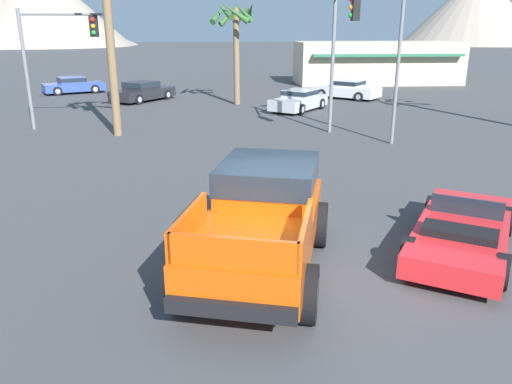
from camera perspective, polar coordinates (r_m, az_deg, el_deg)
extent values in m
plane|color=#424244|center=(9.70, 3.02, -9.33)|extent=(320.00, 320.00, 0.00)
cube|color=#CC4C0C|center=(9.36, 0.49, -4.39)|extent=(3.16, 5.16, 0.68)
cube|color=#CC4C0C|center=(10.02, 1.46, 1.46)|extent=(2.31, 2.52, 0.74)
cube|color=#1E2833|center=(9.98, 1.46, 2.19)|extent=(2.36, 2.57, 0.47)
cube|color=#CC4C0C|center=(8.15, -7.76, -3.70)|extent=(0.58, 1.88, 0.48)
cube|color=#CC4C0C|center=(7.79, 5.68, -4.67)|extent=(0.58, 1.88, 0.48)
cube|color=#CC4C0C|center=(7.09, -2.70, -7.00)|extent=(1.86, 0.57, 0.48)
cube|color=black|center=(11.71, 2.57, -0.82)|extent=(1.91, 0.66, 0.24)
cube|color=black|center=(7.32, -2.94, -13.31)|extent=(1.91, 0.66, 0.24)
cylinder|color=black|center=(11.06, -3.39, -3.00)|extent=(0.56, 1.01, 0.96)
cylinder|color=#232326|center=(11.06, -3.39, -3.00)|extent=(0.47, 0.60, 0.53)
cylinder|color=black|center=(10.78, 7.24, -3.69)|extent=(0.56, 1.01, 0.96)
cylinder|color=#232326|center=(10.78, 7.24, -3.69)|extent=(0.47, 0.60, 0.53)
cylinder|color=black|center=(8.46, -8.25, -10.21)|extent=(0.56, 1.01, 0.96)
cylinder|color=#232326|center=(8.46, -8.25, -10.21)|extent=(0.47, 0.60, 0.53)
cylinder|color=black|center=(8.10, 5.89, -11.52)|extent=(0.56, 1.01, 0.96)
cylinder|color=#232326|center=(8.10, 5.89, -11.52)|extent=(0.47, 0.60, 0.53)
cube|color=red|center=(11.32, 22.47, -4.33)|extent=(3.81, 4.68, 0.45)
cube|color=#1E2833|center=(11.63, 22.97, -1.58)|extent=(1.28, 0.83, 0.39)
cube|color=black|center=(10.49, 22.24, -4.28)|extent=(1.50, 1.26, 0.16)
cylinder|color=black|center=(12.70, 19.36, -1.90)|extent=(0.54, 0.68, 0.67)
cylinder|color=#9E9EA3|center=(12.70, 19.36, -1.90)|extent=(0.39, 0.44, 0.37)
cylinder|color=black|center=(12.62, 26.81, -3.00)|extent=(0.54, 0.68, 0.67)
cylinder|color=#9E9EA3|center=(12.62, 26.81, -3.00)|extent=(0.39, 0.44, 0.37)
cylinder|color=black|center=(10.16, 16.96, -6.72)|extent=(0.54, 0.68, 0.67)
cylinder|color=#9E9EA3|center=(10.16, 16.96, -6.72)|extent=(0.39, 0.44, 0.37)
cylinder|color=black|center=(10.07, 26.34, -8.16)|extent=(0.54, 0.68, 0.67)
cylinder|color=#9E9EA3|center=(10.07, 26.34, -8.16)|extent=(0.39, 0.44, 0.37)
cube|color=white|center=(34.19, 10.26, 11.27)|extent=(4.42, 4.14, 0.61)
cube|color=white|center=(34.09, 10.48, 12.11)|extent=(2.39, 2.37, 0.42)
cube|color=#1E2833|center=(34.08, 10.48, 12.20)|extent=(2.44, 2.42, 0.25)
cylinder|color=black|center=(34.05, 7.55, 11.08)|extent=(0.60, 0.56, 0.60)
cylinder|color=#9E9EA3|center=(34.05, 7.55, 11.08)|extent=(0.40, 0.39, 0.33)
cylinder|color=black|center=(35.56, 8.91, 11.32)|extent=(0.60, 0.56, 0.60)
cylinder|color=#9E9EA3|center=(35.56, 8.91, 11.32)|extent=(0.40, 0.39, 0.33)
cylinder|color=black|center=(32.88, 11.68, 10.61)|extent=(0.60, 0.56, 0.60)
cylinder|color=#9E9EA3|center=(32.88, 11.68, 10.61)|extent=(0.40, 0.39, 0.33)
cylinder|color=black|center=(34.45, 12.90, 10.87)|extent=(0.60, 0.56, 0.60)
cylinder|color=#9E9EA3|center=(34.45, 12.90, 10.87)|extent=(0.40, 0.39, 0.33)
cube|color=#232328|center=(33.31, -12.80, 10.92)|extent=(3.96, 4.56, 0.59)
cube|color=#232328|center=(33.17, -12.99, 11.80)|extent=(2.34, 2.39, 0.47)
cube|color=#1E2833|center=(33.17, -13.00, 11.90)|extent=(2.39, 2.44, 0.28)
cylinder|color=black|center=(34.88, -12.32, 11.01)|extent=(0.53, 0.63, 0.61)
cylinder|color=#9E9EA3|center=(34.88, -12.32, 11.01)|extent=(0.39, 0.41, 0.34)
cylinder|color=black|center=(33.74, -10.12, 10.90)|extent=(0.53, 0.63, 0.61)
cylinder|color=#9E9EA3|center=(33.74, -10.12, 10.90)|extent=(0.39, 0.41, 0.34)
cylinder|color=black|center=(32.99, -15.49, 10.37)|extent=(0.53, 0.63, 0.61)
cylinder|color=#9E9EA3|center=(32.99, -15.49, 10.37)|extent=(0.39, 0.41, 0.34)
cylinder|color=black|center=(31.78, -13.28, 10.26)|extent=(0.53, 0.63, 0.61)
cylinder|color=#9E9EA3|center=(31.78, -13.28, 10.26)|extent=(0.39, 0.41, 0.34)
cube|color=#B7BABF|center=(28.69, 4.89, 10.17)|extent=(3.80, 4.24, 0.60)
cube|color=#B7BABF|center=(28.71, 5.01, 11.18)|extent=(2.22, 2.26, 0.40)
cube|color=#1E2833|center=(28.71, 5.02, 11.27)|extent=(2.27, 2.30, 0.24)
cylinder|color=black|center=(27.24, 5.18, 9.38)|extent=(0.54, 0.61, 0.60)
cylinder|color=#9E9EA3|center=(27.24, 5.18, 9.38)|extent=(0.39, 0.40, 0.33)
cylinder|color=black|center=(28.03, 2.16, 9.69)|extent=(0.54, 0.61, 0.60)
cylinder|color=#9E9EA3|center=(28.03, 2.16, 9.69)|extent=(0.39, 0.40, 0.33)
cylinder|color=black|center=(29.45, 7.47, 9.97)|extent=(0.54, 0.61, 0.60)
cylinder|color=#9E9EA3|center=(29.45, 7.47, 9.97)|extent=(0.39, 0.40, 0.33)
cylinder|color=black|center=(30.18, 4.61, 10.27)|extent=(0.54, 0.61, 0.60)
cylinder|color=#9E9EA3|center=(30.18, 4.61, 10.27)|extent=(0.39, 0.40, 0.33)
cube|color=#334C9E|center=(38.70, -20.10, 11.22)|extent=(4.50, 3.45, 0.55)
cube|color=#334C9E|center=(38.63, -20.33, 11.91)|extent=(2.26, 2.22, 0.42)
cube|color=#1E2833|center=(38.62, -20.34, 11.99)|extent=(2.31, 2.26, 0.25)
cylinder|color=black|center=(39.83, -18.52, 11.35)|extent=(0.64, 0.46, 0.61)
cylinder|color=#9E9EA3|center=(39.83, -18.52, 11.35)|extent=(0.40, 0.36, 0.34)
cylinder|color=black|center=(38.10, -17.92, 11.14)|extent=(0.64, 0.46, 0.61)
cylinder|color=#9E9EA3|center=(38.10, -17.92, 11.14)|extent=(0.40, 0.36, 0.34)
cylinder|color=black|center=(39.37, -22.17, 10.88)|extent=(0.64, 0.46, 0.61)
cylinder|color=#9E9EA3|center=(39.37, -22.17, 10.88)|extent=(0.40, 0.36, 0.34)
cylinder|color=black|center=(37.63, -21.73, 10.65)|extent=(0.64, 0.46, 0.61)
cylinder|color=#9E9EA3|center=(37.63, -21.73, 10.65)|extent=(0.40, 0.36, 0.34)
cylinder|color=slate|center=(25.16, -24.79, 12.46)|extent=(0.16, 0.16, 5.29)
cylinder|color=slate|center=(24.55, -21.43, 18.39)|extent=(3.59, 0.11, 0.11)
cube|color=black|center=(24.22, -18.05, 17.57)|extent=(0.34, 0.26, 0.90)
sphere|color=red|center=(24.07, -18.20, 18.20)|extent=(0.20, 0.20, 0.20)
sphere|color=orange|center=(24.07, -18.13, 17.56)|extent=(0.20, 0.20, 0.20)
sphere|color=green|center=(24.07, -18.07, 16.92)|extent=(0.20, 0.20, 0.20)
cylinder|color=slate|center=(22.50, 8.73, 14.19)|extent=(0.16, 0.16, 5.92)
cube|color=black|center=(19.34, 11.33, 19.97)|extent=(0.26, 0.34, 0.90)
sphere|color=orange|center=(19.30, 10.87, 20.00)|extent=(0.20, 0.20, 0.20)
sphere|color=green|center=(19.29, 10.82, 19.20)|extent=(0.20, 0.20, 0.20)
cylinder|color=slate|center=(20.61, 16.13, 16.08)|extent=(0.14, 0.14, 7.87)
cylinder|color=brown|center=(30.85, -2.24, 15.13)|extent=(0.36, 0.70, 5.59)
cone|color=#2D6028|center=(30.77, -0.66, 19.91)|extent=(0.51, 1.64, 1.13)
cone|color=#2D6028|center=(31.40, -1.28, 19.74)|extent=(1.56, 1.30, 1.38)
cone|color=#2D6028|center=(31.49, -2.91, 19.64)|extent=(1.62, 0.85, 1.47)
cone|color=#2D6028|center=(31.09, -4.20, 19.75)|extent=(1.22, 1.99, 1.35)
cone|color=#2D6028|center=(30.23, -3.62, 19.97)|extent=(1.10, 1.53, 1.03)
cone|color=#2D6028|center=(29.74, -2.47, 19.85)|extent=(1.75, 0.59, 1.31)
cone|color=#2D6028|center=(30.06, -1.48, 19.88)|extent=(1.31, 1.00, 1.19)
cylinder|color=brown|center=(22.37, -16.29, 15.82)|extent=(0.36, 0.46, 7.59)
cube|color=beige|center=(44.16, 13.62, 14.17)|extent=(13.29, 5.07, 3.37)
cube|color=#286B4C|center=(41.39, 14.94, 14.86)|extent=(11.97, 0.70, 0.20)
cone|color=gray|center=(148.24, -23.56, 17.19)|extent=(49.89, 49.89, 10.58)
cone|color=gray|center=(139.78, -23.17, 19.03)|extent=(41.41, 41.41, 19.17)
cone|color=gray|center=(152.57, 23.84, 18.70)|extent=(37.86, 37.86, 18.79)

